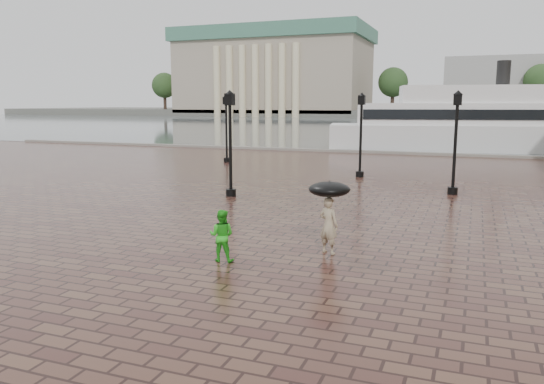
% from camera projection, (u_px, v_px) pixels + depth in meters
% --- Properties ---
extents(ground, '(300.00, 300.00, 0.00)m').
position_uv_depth(ground, '(282.00, 286.00, 11.77)').
color(ground, '#3A1F1A').
rests_on(ground, ground).
extents(harbour_water, '(240.00, 240.00, 0.00)m').
position_uv_depth(harbour_water, '(454.00, 125.00, 96.46)').
color(harbour_water, '#414B4F').
rests_on(harbour_water, ground).
extents(quay_edge, '(80.00, 0.60, 0.30)m').
position_uv_depth(quay_edge, '(422.00, 155.00, 41.22)').
color(quay_edge, slate).
rests_on(quay_edge, ground).
extents(far_shore, '(300.00, 60.00, 2.00)m').
position_uv_depth(far_shore, '(464.00, 113.00, 158.90)').
color(far_shore, '#4C4C47').
rests_on(far_shore, ground).
extents(museum, '(57.00, 32.50, 26.00)m').
position_uv_depth(museum, '(274.00, 70.00, 162.01)').
color(museum, gray).
rests_on(museum, ground).
extents(far_trees, '(188.00, 8.00, 13.50)m').
position_uv_depth(far_trees, '(463.00, 82.00, 137.24)').
color(far_trees, '#2D2119').
rests_on(far_trees, ground).
extents(street_lamps, '(21.44, 14.44, 4.40)m').
position_uv_depth(street_lamps, '(367.00, 135.00, 28.15)').
color(street_lamps, black).
rests_on(street_lamps, ground).
extents(adult_pedestrian, '(0.66, 0.55, 1.55)m').
position_uv_depth(adult_pedestrian, '(329.00, 225.00, 14.16)').
color(adult_pedestrian, tan).
rests_on(adult_pedestrian, ground).
extents(child_pedestrian, '(0.72, 0.60, 1.34)m').
position_uv_depth(child_pedestrian, '(222.00, 235.00, 13.50)').
color(child_pedestrian, green).
rests_on(child_pedestrian, ground).
extents(ferry_near, '(23.24, 9.98, 7.42)m').
position_uv_depth(ferry_near, '(466.00, 124.00, 44.58)').
color(ferry_near, silver).
rests_on(ferry_near, ground).
extents(umbrella, '(1.10, 1.10, 1.10)m').
position_uv_depth(umbrella, '(329.00, 189.00, 14.00)').
color(umbrella, black).
rests_on(umbrella, ground).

